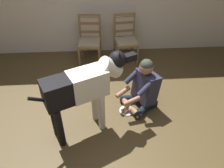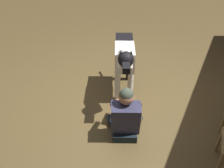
# 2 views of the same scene
# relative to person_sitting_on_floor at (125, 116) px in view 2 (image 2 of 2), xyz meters

# --- Properties ---
(ground_plane) EXTENTS (14.03, 14.03, 0.00)m
(ground_plane) POSITION_rel_person_sitting_on_floor_xyz_m (-0.70, -0.52, -0.35)
(ground_plane) COLOR brown
(person_sitting_on_floor) EXTENTS (0.70, 0.63, 0.85)m
(person_sitting_on_floor) POSITION_rel_person_sitting_on_floor_xyz_m (0.00, 0.00, 0.00)
(person_sitting_on_floor) COLOR black
(person_sitting_on_floor) RESTS_ON ground
(large_dog) EXTENTS (1.34, 0.74, 1.13)m
(large_dog) POSITION_rel_person_sitting_on_floor_xyz_m (-0.87, -0.42, 0.38)
(large_dog) COLOR silver
(large_dog) RESTS_ON ground
(hot_dog_on_plate) EXTENTS (0.25, 0.25, 0.06)m
(hot_dog_on_plate) POSITION_rel_person_sitting_on_floor_xyz_m (-0.25, -0.12, -0.32)
(hot_dog_on_plate) COLOR silver
(hot_dog_on_plate) RESTS_ON ground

